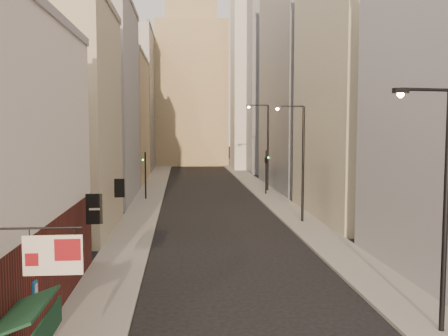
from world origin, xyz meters
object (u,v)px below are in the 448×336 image
white_tower (255,64)px  streetlamp_near (441,197)px  streetlamp_far (266,142)px  clock_tower (191,77)px  streetlamp_mid (300,156)px  traffic_light_left (145,167)px  traffic_light_right (266,161)px

white_tower → streetlamp_near: size_ratio=4.63×
streetlamp_near → streetlamp_far: streetlamp_far is taller
clock_tower → white_tower: clock_tower is taller
white_tower → streetlamp_mid: bearing=-94.3°
white_tower → streetlamp_mid: white_tower is taller
clock_tower → streetlamp_near: bearing=-85.2°
white_tower → streetlamp_mid: 52.06m
clock_tower → white_tower: 17.83m
streetlamp_near → traffic_light_left: (-13.01, 34.92, -1.68)m
white_tower → traffic_light_right: (-3.66, -33.93, -14.80)m
streetlamp_mid → traffic_light_right: (0.08, 16.26, -1.49)m
traffic_light_left → streetlamp_mid: bearing=130.1°
traffic_light_left → traffic_light_right: 13.41m
white_tower → streetlamp_near: bearing=-93.0°
white_tower → traffic_light_left: 43.10m
clock_tower → traffic_light_left: 52.96m
white_tower → streetlamp_far: 33.58m
streetlamp_near → streetlamp_mid: 21.43m
white_tower → traffic_light_right: size_ratio=8.30×
streetlamp_near → traffic_light_left: 37.30m
streetlamp_near → traffic_light_right: streetlamp_near is taller
streetlamp_far → traffic_light_left: (-13.57, -5.82, -2.37)m
white_tower → streetlamp_mid: size_ratio=4.48×
streetlamp_mid → streetlamp_far: (0.53, 19.31, 0.52)m
traffic_light_left → traffic_light_right: size_ratio=1.00×
clock_tower → streetlamp_far: size_ratio=4.41×
streetlamp_near → traffic_light_right: bearing=80.5°
streetlamp_near → traffic_light_right: 37.71m
streetlamp_far → traffic_light_right: (-0.45, -3.05, -2.01)m
clock_tower → streetlamp_mid: (7.26, -64.19, -12.34)m
white_tower → traffic_light_left: bearing=-114.6°
white_tower → streetlamp_far: white_tower is taller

